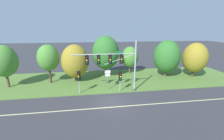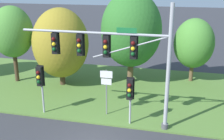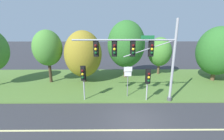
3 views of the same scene
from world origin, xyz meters
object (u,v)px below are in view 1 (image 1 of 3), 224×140
(traffic_signal_mast, at_px, (115,62))
(tree_behind_signpost, at_px, (75,61))
(tree_mid_verge, at_px, (106,53))
(tree_nearest_road, at_px, (4,61))
(tree_furthest_back, at_px, (195,58))
(pedestrian_signal_further_along, at_px, (120,77))
(tree_tall_centre, at_px, (130,57))
(tree_right_far, at_px, (167,57))
(pedestrian_signal_near_kerb, at_px, (79,78))
(tree_left_of_mast, at_px, (48,58))
(route_sign_post, at_px, (108,77))

(traffic_signal_mast, relative_size, tree_behind_signpost, 1.40)
(tree_mid_verge, bearing_deg, tree_nearest_road, -168.53)
(tree_furthest_back, bearing_deg, tree_behind_signpost, 178.18)
(pedestrian_signal_further_along, bearing_deg, tree_furthest_back, 17.78)
(tree_tall_centre, height_order, tree_furthest_back, tree_furthest_back)
(pedestrian_signal_further_along, relative_size, tree_right_far, 0.44)
(tree_behind_signpost, distance_m, tree_furthest_back, 21.12)
(pedestrian_signal_near_kerb, distance_m, tree_nearest_road, 11.69)
(pedestrian_signal_further_along, xyz_separation_m, tree_left_of_mast, (-10.59, 5.19, 2.04))
(pedestrian_signal_near_kerb, relative_size, tree_nearest_road, 0.50)
(tree_mid_verge, bearing_deg, tree_furthest_back, -9.13)
(pedestrian_signal_further_along, height_order, tree_mid_verge, tree_mid_verge)
(pedestrian_signal_further_along, height_order, tree_tall_centre, tree_tall_centre)
(tree_left_of_mast, bearing_deg, pedestrian_signal_further_along, -26.13)
(tree_nearest_road, distance_m, tree_tall_centre, 20.72)
(pedestrian_signal_near_kerb, height_order, tree_right_far, tree_right_far)
(tree_left_of_mast, distance_m, tree_right_far, 20.32)
(route_sign_post, distance_m, tree_left_of_mast, 10.11)
(tree_right_far, xyz_separation_m, tree_furthest_back, (4.87, -1.03, -0.15))
(tree_nearest_road, distance_m, tree_mid_verge, 15.57)
(tree_left_of_mast, height_order, tree_right_far, tree_right_far)
(pedestrian_signal_near_kerb, height_order, tree_nearest_road, tree_nearest_road)
(pedestrian_signal_further_along, distance_m, tree_furthest_back, 15.39)
(tree_nearest_road, relative_size, tree_mid_verge, 0.86)
(traffic_signal_mast, height_order, tree_furthest_back, traffic_signal_mast)
(pedestrian_signal_near_kerb, distance_m, tree_tall_centre, 12.72)
(route_sign_post, xyz_separation_m, tree_nearest_road, (-14.85, 3.14, 2.07))
(pedestrian_signal_further_along, bearing_deg, traffic_signal_mast, 176.28)
(traffic_signal_mast, distance_m, tree_right_far, 11.97)
(route_sign_post, xyz_separation_m, tree_mid_verge, (0.41, 6.23, 2.42))
(route_sign_post, height_order, tree_behind_signpost, tree_behind_signpost)
(pedestrian_signal_near_kerb, bearing_deg, tree_left_of_mast, 134.26)
(tree_right_far, bearing_deg, tree_furthest_back, -11.95)
(tree_left_of_mast, xyz_separation_m, tree_tall_centre, (14.28, 3.52, -0.94))
(tree_tall_centre, bearing_deg, route_sign_post, -124.71)
(pedestrian_signal_further_along, distance_m, tree_tall_centre, 9.52)
(pedestrian_signal_near_kerb, distance_m, tree_right_far, 16.41)
(route_sign_post, distance_m, tree_mid_verge, 6.70)
(tree_mid_verge, xyz_separation_m, tree_furthest_back, (15.84, -2.54, -0.84))
(tree_furthest_back, bearing_deg, pedestrian_signal_near_kerb, -167.34)
(tree_nearest_road, relative_size, tree_behind_signpost, 1.04)
(tree_left_of_mast, xyz_separation_m, tree_mid_verge, (9.34, 2.03, 0.24))
(traffic_signal_mast, bearing_deg, tree_mid_verge, 93.42)
(tree_nearest_road, height_order, tree_furthest_back, tree_nearest_road)
(tree_left_of_mast, bearing_deg, pedestrian_signal_near_kerb, -45.74)
(pedestrian_signal_further_along, xyz_separation_m, route_sign_post, (-1.65, 0.99, -0.14))
(tree_nearest_road, bearing_deg, tree_behind_signpost, 6.99)
(tree_left_of_mast, bearing_deg, tree_mid_verge, 12.25)
(pedestrian_signal_further_along, xyz_separation_m, tree_tall_centre, (3.69, 8.71, 1.11))
(traffic_signal_mast, height_order, tree_mid_verge, tree_mid_verge)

